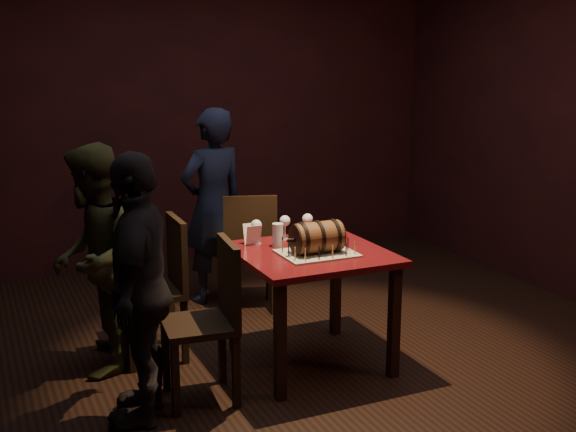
{
  "coord_description": "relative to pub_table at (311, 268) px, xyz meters",
  "views": [
    {
      "loc": [
        -1.88,
        -4.0,
        1.96
      ],
      "look_at": [
        -0.05,
        0.05,
        0.95
      ],
      "focal_mm": 45.0,
      "sensor_mm": 36.0,
      "label": 1
    }
  ],
  "objects": [
    {
      "name": "room_shell",
      "position": [
        -0.04,
        0.11,
        0.76
      ],
      "size": [
        5.04,
        5.04,
        2.8
      ],
      "color": "black",
      "rests_on": "ground"
    },
    {
      "name": "pub_table",
      "position": [
        0.0,
        0.0,
        0.0
      ],
      "size": [
        0.9,
        0.9,
        0.75
      ],
      "color": "#470B10",
      "rests_on": "ground"
    },
    {
      "name": "cake_board",
      "position": [
        -0.0,
        -0.08,
        0.12
      ],
      "size": [
        0.45,
        0.35,
        0.01
      ],
      "primitive_type": "cube",
      "color": "#A19882",
      "rests_on": "pub_table"
    },
    {
      "name": "barrel_cake",
      "position": [
        -0.0,
        -0.08,
        0.22
      ],
      "size": [
        0.36,
        0.21,
        0.21
      ],
      "color": "brown",
      "rests_on": "cake_board"
    },
    {
      "name": "birthday_candles",
      "position": [
        -0.0,
        -0.08,
        0.16
      ],
      "size": [
        0.4,
        0.3,
        0.09
      ],
      "color": "#E6D389",
      "rests_on": "cake_board"
    },
    {
      "name": "wine_glass_left",
      "position": [
        -0.25,
        0.3,
        0.23
      ],
      "size": [
        0.07,
        0.07,
        0.16
      ],
      "color": "silver",
      "rests_on": "pub_table"
    },
    {
      "name": "wine_glass_mid",
      "position": [
        -0.03,
        0.34,
        0.23
      ],
      "size": [
        0.07,
        0.07,
        0.16
      ],
      "color": "silver",
      "rests_on": "pub_table"
    },
    {
      "name": "wine_glass_right",
      "position": [
        0.13,
        0.33,
        0.23
      ],
      "size": [
        0.07,
        0.07,
        0.16
      ],
      "color": "silver",
      "rests_on": "pub_table"
    },
    {
      "name": "pint_of_ale",
      "position": [
        -0.15,
        0.19,
        0.18
      ],
      "size": [
        0.07,
        0.07,
        0.15
      ],
      "color": "silver",
      "rests_on": "pub_table"
    },
    {
      "name": "menu_card",
      "position": [
        -0.28,
        0.3,
        0.17
      ],
      "size": [
        0.1,
        0.05,
        0.13
      ],
      "primitive_type": null,
      "color": "white",
      "rests_on": "pub_table"
    },
    {
      "name": "chair_back",
      "position": [
        -0.0,
        1.06,
        -0.12
      ],
      "size": [
        0.5,
        0.5,
        0.93
      ],
      "color": "black",
      "rests_on": "ground"
    },
    {
      "name": "chair_left_rear",
      "position": [
        -0.82,
        0.5,
        -0.12
      ],
      "size": [
        0.41,
        0.41,
        0.93
      ],
      "color": "black",
      "rests_on": "ground"
    },
    {
      "name": "chair_left_front",
      "position": [
        -0.71,
        -0.19,
        -0.12
      ],
      "size": [
        0.44,
        0.44,
        0.93
      ],
      "color": "black",
      "rests_on": "ground"
    },
    {
      "name": "person_back",
      "position": [
        -0.17,
        1.43,
        0.13
      ],
      "size": [
        0.64,
        0.5,
        1.55
      ],
      "primitive_type": "imported",
      "rotation": [
        0.0,
        0.0,
        3.38
      ],
      "color": "black",
      "rests_on": "ground"
    },
    {
      "name": "person_left_rear",
      "position": [
        -1.25,
        0.47,
        0.08
      ],
      "size": [
        0.73,
        0.83,
        1.43
      ],
      "primitive_type": "imported",
      "rotation": [
        0.0,
        0.0,
        -1.88
      ],
      "color": "#3C3C1E",
      "rests_on": "ground"
    },
    {
      "name": "person_left_front",
      "position": [
        -1.14,
        -0.25,
        0.1
      ],
      "size": [
        0.68,
        0.94,
        1.47
      ],
      "primitive_type": "imported",
      "rotation": [
        0.0,
        0.0,
        -1.99
      ],
      "color": "black",
      "rests_on": "ground"
    }
  ]
}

